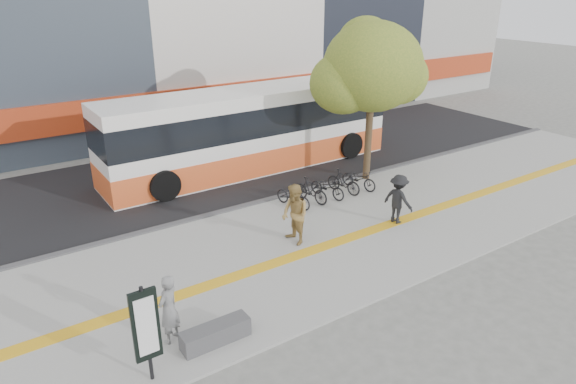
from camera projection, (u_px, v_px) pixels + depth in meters
ground at (283, 285)px, 13.87m from camera, size 120.00×120.00×0.00m
sidewalk at (255, 261)px, 15.01m from camera, size 40.00×7.00×0.08m
tactile_strip at (264, 267)px, 14.61m from camera, size 40.00×0.45×0.01m
street at (161, 183)px, 20.76m from camera, size 40.00×8.00×0.06m
curb at (203, 217)px, 17.68m from camera, size 40.00×0.25×0.14m
bench at (216, 334)px, 11.50m from camera, size 1.60×0.45×0.45m
signboard at (146, 327)px, 10.03m from camera, size 0.55×0.10×2.20m
street_tree at (370, 69)px, 19.54m from camera, size 4.40×3.80×6.31m
bus at (251, 132)px, 21.80m from camera, size 12.77×3.03×3.40m
bicycle_row at (328, 186)px, 19.13m from camera, size 4.00×1.65×0.91m
seated_woman at (169, 309)px, 11.34m from camera, size 0.73×0.67×1.67m
pedestrian_tan at (295, 215)px, 15.60m from camera, size 0.75×0.95×1.91m
pedestrian_dark at (398, 199)px, 16.98m from camera, size 0.80×1.18×1.69m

